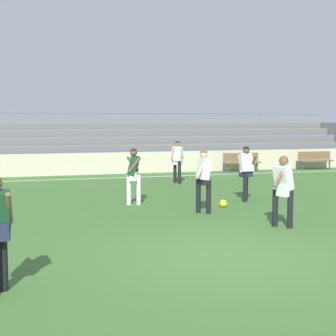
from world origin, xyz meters
TOP-DOWN VIEW (x-y plane):
  - ground_plane at (0.00, 0.00)m, footprint 160.00×160.00m
  - field_line_sideline at (0.00, 12.66)m, footprint 44.00×0.12m
  - sideline_wall at (0.00, 14.27)m, footprint 48.00×0.16m
  - bleacher_stand at (1.28, 17.35)m, footprint 26.32×4.25m
  - bench_far_left at (6.40, 13.51)m, footprint 1.80×0.40m
  - bench_far_right at (10.41, 13.51)m, footprint 1.80×0.40m
  - player_white_overlapping at (1.02, 4.05)m, footprint 0.55×0.45m
  - player_white_dropping_back at (2.94, 5.57)m, footprint 0.45×0.65m
  - player_white_deep_cover at (2.18, 1.92)m, footprint 0.72×0.48m
  - player_white_wide_right at (2.18, 10.24)m, footprint 0.63×0.50m
  - player_dark_wide_left at (-0.48, 5.83)m, footprint 0.45×0.61m
  - soccer_ball at (1.87, 4.72)m, footprint 0.22×0.22m

SIDE VIEW (x-z plane):
  - ground_plane at x=0.00m, z-range 0.00..0.00m
  - field_line_sideline at x=0.00m, z-range 0.00..0.01m
  - soccer_ball at x=1.87m, z-range 0.00..0.22m
  - sideline_wall at x=0.00m, z-range 0.00..0.99m
  - bench_far_left at x=6.40m, z-range 0.10..1.00m
  - bench_far_right at x=10.41m, z-range 0.10..1.00m
  - player_dark_wide_left at x=-0.48m, z-range 0.15..1.80m
  - player_white_deep_cover at x=2.18m, z-range 0.16..1.81m
  - player_white_wide_right at x=2.18m, z-range 0.16..1.81m
  - player_white_dropping_back at x=2.94m, z-range 0.16..1.83m
  - player_white_overlapping at x=1.02m, z-range 0.16..1.85m
  - bleacher_stand at x=1.28m, z-range -0.19..2.72m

